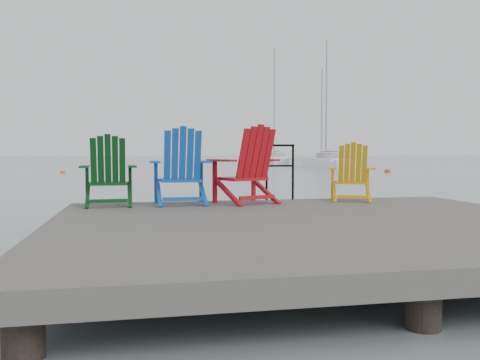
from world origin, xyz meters
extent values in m
plane|color=slate|center=(0.00, 0.00, 0.00)|extent=(400.00, 400.00, 0.00)
cube|color=#2F2D2A|center=(0.00, 0.00, 0.40)|extent=(6.00, 5.00, 0.20)
cylinder|color=black|center=(-2.70, 2.20, -0.30)|extent=(0.26, 0.26, 1.20)
cylinder|color=black|center=(0.00, 2.20, -0.30)|extent=(0.26, 0.26, 1.20)
cylinder|color=black|center=(2.70, 2.20, -0.30)|extent=(0.26, 0.26, 1.20)
cylinder|color=black|center=(0.03, 2.45, 0.95)|extent=(0.04, 0.04, 0.90)
cylinder|color=black|center=(0.47, 2.45, 0.95)|extent=(0.04, 0.04, 0.90)
cylinder|color=black|center=(0.25, 2.45, 1.38)|extent=(0.48, 0.04, 0.04)
cylinder|color=black|center=(0.25, 2.45, 1.05)|extent=(0.44, 0.03, 0.03)
cube|color=#0A3813|center=(-2.42, 2.10, 0.82)|extent=(0.54, 0.48, 0.04)
cube|color=#0A3813|center=(-2.74, 2.28, 0.78)|extent=(0.05, 0.05, 0.55)
cube|color=#0A3813|center=(-2.12, 2.31, 0.78)|extent=(0.05, 0.05, 0.55)
cube|color=#0A3813|center=(-2.75, 2.07, 1.06)|extent=(0.14, 0.60, 0.03)
cube|color=#0A3813|center=(-2.09, 2.09, 1.06)|extent=(0.14, 0.60, 0.03)
cube|color=#0A3813|center=(-2.41, 1.78, 1.15)|extent=(0.49, 0.27, 0.67)
cube|color=#114DB3|center=(-1.39, 2.10, 0.85)|extent=(0.59, 0.53, 0.04)
cube|color=#114DB3|center=(-1.74, 2.31, 0.81)|extent=(0.05, 0.05, 0.61)
cube|color=#114DB3|center=(-1.05, 2.32, 0.81)|extent=(0.05, 0.05, 0.61)
cube|color=#114DB3|center=(-1.76, 2.07, 1.13)|extent=(0.14, 0.67, 0.03)
cube|color=#114DB3|center=(-1.02, 2.09, 1.13)|extent=(0.14, 0.67, 0.03)
cube|color=#114DB3|center=(-1.38, 1.75, 1.22)|extent=(0.54, 0.29, 0.75)
cube|color=#B20D17|center=(-0.44, 2.10, 0.87)|extent=(0.75, 0.71, 0.04)
cube|color=#B20D17|center=(-0.85, 2.18, 0.82)|extent=(0.07, 0.07, 0.63)
cube|color=#B20D17|center=(-0.19, 2.43, 0.82)|extent=(0.07, 0.07, 0.63)
cube|color=#B20D17|center=(-0.79, 1.94, 1.15)|extent=(0.37, 0.69, 0.03)
cube|color=#B20D17|center=(-0.08, 2.22, 1.15)|extent=(0.37, 0.69, 0.03)
cube|color=#B20D17|center=(-0.31, 1.76, 1.24)|extent=(0.62, 0.47, 0.77)
cube|color=#DBA20C|center=(1.32, 2.10, 0.79)|extent=(0.58, 0.55, 0.04)
cube|color=#DBA20C|center=(1.12, 2.36, 0.75)|extent=(0.06, 0.06, 0.50)
cube|color=#DBA20C|center=(1.65, 2.18, 0.75)|extent=(0.06, 0.06, 0.50)
cube|color=#DBA20C|center=(1.03, 2.18, 1.01)|extent=(0.27, 0.55, 0.02)
cube|color=#DBA20C|center=(1.60, 1.99, 1.01)|extent=(0.27, 0.55, 0.02)
cube|color=#DBA20C|center=(1.23, 1.83, 1.09)|extent=(0.49, 0.36, 0.61)
cube|color=white|center=(13.45, 34.53, 0.25)|extent=(2.38, 7.85, 1.10)
cube|color=#9E9EA3|center=(13.43, 34.14, 0.95)|extent=(1.52, 2.39, 0.55)
cylinder|color=gray|center=(13.46, 34.92, 5.65)|extent=(0.12, 0.12, 9.70)
cube|color=white|center=(12.81, 48.81, 0.25)|extent=(3.67, 9.87, 1.10)
cube|color=#9E9EA3|center=(12.75, 48.33, 0.95)|extent=(2.10, 3.09, 0.55)
cylinder|color=gray|center=(12.87, 49.29, 6.82)|extent=(0.12, 0.12, 12.05)
cube|color=silver|center=(15.67, 40.89, 0.25)|extent=(7.05, 3.81, 1.10)
cube|color=#9E9EA3|center=(16.00, 40.78, 0.95)|extent=(2.34, 1.82, 0.55)
cylinder|color=gray|center=(15.35, 40.99, 5.07)|extent=(0.12, 0.12, 8.55)
sphere|color=red|center=(0.69, 6.99, 0.00)|extent=(0.36, 0.36, 0.36)
sphere|color=#E9570D|center=(-6.52, 27.06, 0.00)|extent=(0.33, 0.33, 0.33)
sphere|color=#BD390B|center=(13.59, 24.36, 0.00)|extent=(0.40, 0.40, 0.40)
sphere|color=red|center=(6.79, 34.36, 0.00)|extent=(0.39, 0.39, 0.39)
camera|label=1|loc=(-2.00, -5.46, 1.27)|focal=38.00mm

